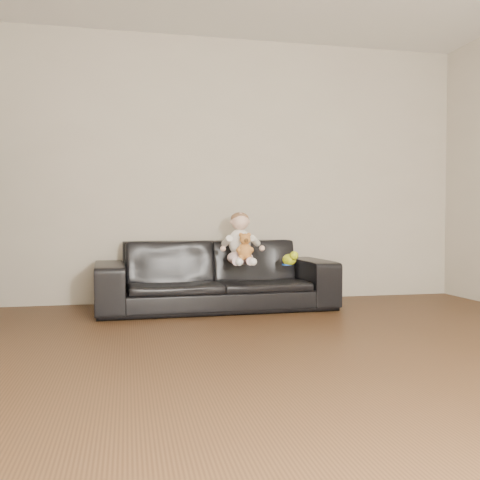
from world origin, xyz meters
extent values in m
plane|color=#452C18|center=(0.00, 0.00, 0.00)|extent=(5.50, 5.50, 0.00)
plane|color=#BAB09C|center=(0.00, 2.75, 1.30)|extent=(5.00, 0.00, 5.00)
imported|color=black|center=(-0.13, 2.25, 0.31)|extent=(2.14, 0.90, 0.62)
ellipsoid|color=silver|center=(0.08, 2.15, 0.47)|extent=(0.27, 0.25, 0.13)
ellipsoid|color=white|center=(0.08, 2.16, 0.60)|extent=(0.24, 0.21, 0.24)
sphere|color=beige|center=(0.08, 2.15, 0.79)|extent=(0.19, 0.19, 0.16)
ellipsoid|color=#8C603F|center=(0.08, 2.16, 0.82)|extent=(0.19, 0.19, 0.11)
cylinder|color=silver|center=(0.03, 2.00, 0.45)|extent=(0.11, 0.21, 0.08)
cylinder|color=silver|center=(0.13, 2.00, 0.45)|extent=(0.11, 0.21, 0.08)
sphere|color=white|center=(0.02, 1.90, 0.45)|extent=(0.08, 0.08, 0.07)
sphere|color=white|center=(0.13, 1.90, 0.45)|extent=(0.08, 0.08, 0.07)
cylinder|color=white|center=(-0.05, 2.11, 0.62)|extent=(0.09, 0.17, 0.11)
cylinder|color=white|center=(0.20, 2.11, 0.62)|extent=(0.09, 0.17, 0.11)
ellipsoid|color=#BD7735|center=(0.09, 2.00, 0.53)|extent=(0.13, 0.11, 0.14)
sphere|color=#BD7735|center=(0.09, 1.98, 0.64)|extent=(0.10, 0.10, 0.10)
sphere|color=#BD7735|center=(0.05, 1.99, 0.68)|extent=(0.04, 0.04, 0.04)
sphere|color=#BD7735|center=(0.12, 1.99, 0.68)|extent=(0.04, 0.04, 0.04)
sphere|color=#593819|center=(0.09, 1.94, 0.63)|extent=(0.04, 0.04, 0.04)
ellipsoid|color=#BAD018|center=(0.48, 1.98, 0.46)|extent=(0.16, 0.17, 0.10)
sphere|color=orange|center=(0.51, 2.13, 0.44)|extent=(0.07, 0.07, 0.06)
cylinder|color=blue|center=(0.47, 2.00, 0.41)|extent=(0.10, 0.10, 0.01)
camera|label=1|loc=(-0.91, -2.50, 0.79)|focal=40.00mm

